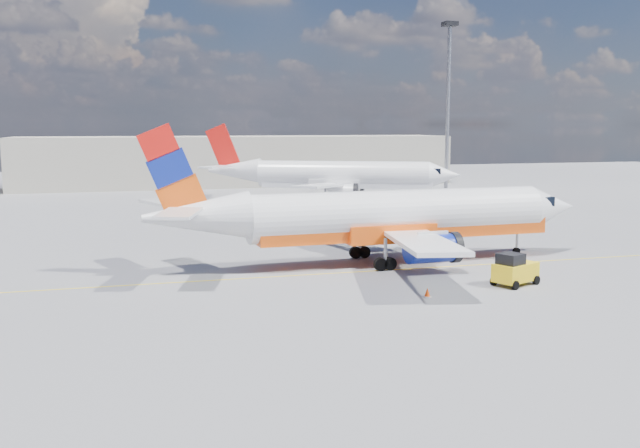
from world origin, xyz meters
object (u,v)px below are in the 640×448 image
object	(u,v)px
second_jet	(335,176)
gse_tug	(515,270)
main_jet	(385,217)
traffic_cone	(427,292)

from	to	relation	value
second_jet	gse_tug	bearing A→B (deg)	-69.70
main_jet	second_jet	size ratio (longest dim) A/B	1.02
main_jet	traffic_cone	distance (m)	10.72
second_jet	traffic_cone	distance (m)	51.77
traffic_cone	second_jet	bearing A→B (deg)	79.08
second_jet	gse_tug	distance (m)	49.58
main_jet	gse_tug	world-z (taller)	main_jet
main_jet	traffic_cone	bearing A→B (deg)	-99.02
main_jet	traffic_cone	xyz separation A→B (m)	(-1.18, -10.19, -3.10)
gse_tug	traffic_cone	distance (m)	6.64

